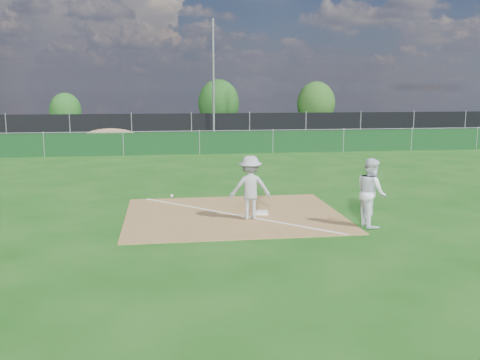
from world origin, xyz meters
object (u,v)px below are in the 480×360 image
at_px(first_base, 261,213).
at_px(runner, 371,192).
at_px(tree_left, 65,111).
at_px(tree_right, 316,103).
at_px(car_left, 117,124).
at_px(car_mid, 169,125).
at_px(play_at_first, 250,188).
at_px(car_right, 251,124).
at_px(tree_mid, 219,103).
at_px(light_pole, 214,80).

xyz_separation_m(first_base, runner, (2.55, -1.64, 0.83)).
bearing_deg(tree_left, tree_right, 1.31).
xyz_separation_m(first_base, tree_left, (-10.82, 32.39, 1.54)).
distance_m(car_left, tree_right, 18.32).
bearing_deg(car_mid, play_at_first, 170.97).
bearing_deg(runner, car_right, -4.83).
bearing_deg(first_base, tree_mid, 86.21).
bearing_deg(tree_mid, runner, -89.30).
bearing_deg(play_at_first, car_mid, 94.10).
relative_size(play_at_first, tree_mid, 0.64).
distance_m(tree_left, tree_mid, 12.97).
bearing_deg(play_at_first, light_pole, 87.11).
relative_size(runner, car_left, 0.37).
bearing_deg(tree_left, runner, -68.55).
bearing_deg(light_pole, car_left, 143.81).
xyz_separation_m(first_base, car_left, (-6.14, 26.75, 0.78)).
bearing_deg(light_pole, car_right, 54.48).
distance_m(light_pole, car_left, 9.06).
xyz_separation_m(car_left, car_mid, (3.87, -1.18, -0.08)).
relative_size(light_pole, car_left, 1.65).
relative_size(car_right, tree_left, 1.59).
bearing_deg(light_pole, first_base, -91.88).
xyz_separation_m(first_base, car_right, (4.04, 26.40, 0.67)).
distance_m(light_pole, tree_mid, 10.80).
xyz_separation_m(light_pole, car_mid, (-2.99, 3.83, -3.24)).
relative_size(first_base, play_at_first, 0.13).
relative_size(first_base, tree_right, 0.09).
xyz_separation_m(car_mid, tree_mid, (4.41, 6.72, 1.42)).
relative_size(first_base, tree_mid, 0.08).
distance_m(car_mid, tree_left, 10.97).
bearing_deg(first_base, runner, -32.75).
distance_m(runner, car_right, 28.08).
bearing_deg(car_mid, car_left, 59.84).
xyz_separation_m(play_at_first, tree_right, (11.48, 33.40, 1.21)).
bearing_deg(play_at_first, tree_mid, 85.56).
relative_size(light_pole, car_mid, 1.76).
distance_m(car_right, tree_mid, 6.35).
xyz_separation_m(runner, car_right, (1.49, 28.04, -0.16)).
bearing_deg(car_mid, tree_left, 38.23).
xyz_separation_m(first_base, tree_right, (11.07, 32.89, 2.03)).
relative_size(light_pole, play_at_first, 2.96).
distance_m(tree_left, tree_right, 21.90).
height_order(tree_left, tree_mid, tree_mid).
relative_size(car_left, car_right, 0.98).
distance_m(car_left, tree_mid, 10.05).
bearing_deg(runner, light_pole, 2.71).
bearing_deg(light_pole, tree_right, 47.13).
height_order(car_left, car_right, car_left).
distance_m(car_right, tree_right, 9.66).
bearing_deg(tree_right, car_left, -160.36).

